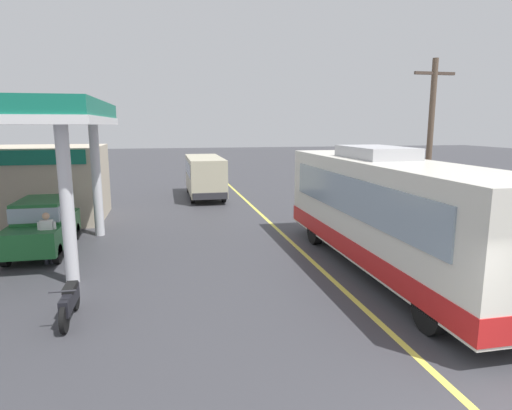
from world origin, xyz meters
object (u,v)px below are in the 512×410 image
object	(u,v)px
minibus_opposing_lane	(205,173)
motorcycle_parked_forecourt	(70,301)
coach_bus_main	(389,215)
pedestrian_near_pump	(48,235)
car_at_pump	(43,223)

from	to	relation	value
minibus_opposing_lane	motorcycle_parked_forecourt	bearing A→B (deg)	-105.49
coach_bus_main	minibus_opposing_lane	bearing A→B (deg)	105.61
motorcycle_parked_forecourt	minibus_opposing_lane	bearing A→B (deg)	74.51
motorcycle_parked_forecourt	pedestrian_near_pump	bearing A→B (deg)	108.52
coach_bus_main	pedestrian_near_pump	size ratio (longest dim) A/B	6.65
car_at_pump	minibus_opposing_lane	world-z (taller)	minibus_opposing_lane
coach_bus_main	motorcycle_parked_forecourt	xyz separation A→B (m)	(-8.67, -1.68, -1.28)
coach_bus_main	minibus_opposing_lane	size ratio (longest dim) A/B	1.80
car_at_pump	motorcycle_parked_forecourt	size ratio (longest dim) A/B	2.33
car_at_pump	motorcycle_parked_forecourt	world-z (taller)	car_at_pump
car_at_pump	minibus_opposing_lane	size ratio (longest dim) A/B	0.69
motorcycle_parked_forecourt	car_at_pump	bearing A→B (deg)	108.40
coach_bus_main	minibus_opposing_lane	world-z (taller)	coach_bus_main
pedestrian_near_pump	car_at_pump	bearing A→B (deg)	108.07
pedestrian_near_pump	coach_bus_main	bearing A→B (deg)	-15.22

